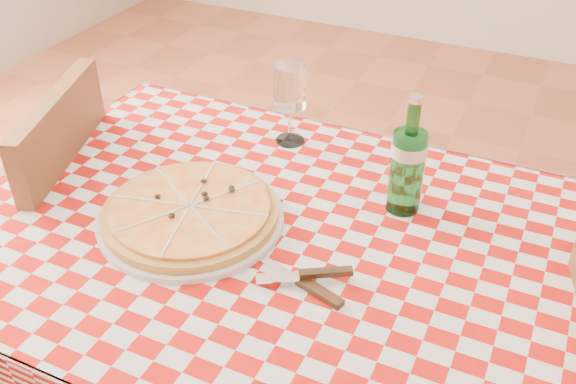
# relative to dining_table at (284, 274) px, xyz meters

# --- Properties ---
(dining_table) EXTENTS (1.20, 0.80, 0.75)m
(dining_table) POSITION_rel_dining_table_xyz_m (0.00, 0.00, 0.00)
(dining_table) COLOR brown
(dining_table) RESTS_ON ground
(tablecloth) EXTENTS (1.30, 0.90, 0.01)m
(tablecloth) POSITION_rel_dining_table_xyz_m (0.00, 0.00, 0.09)
(tablecloth) COLOR #A50E0A
(tablecloth) RESTS_ON dining_table
(chair_far) EXTENTS (0.52, 0.52, 0.91)m
(chair_far) POSITION_rel_dining_table_xyz_m (-0.67, 0.01, -0.14)
(chair_far) COLOR brown
(chair_far) RESTS_ON ground
(pizza_plate) EXTENTS (0.44, 0.44, 0.05)m
(pizza_plate) POSITION_rel_dining_table_xyz_m (-0.19, -0.04, 0.12)
(pizza_plate) COLOR #C18240
(pizza_plate) RESTS_ON tablecloth
(water_bottle) EXTENTS (0.08, 0.08, 0.25)m
(water_bottle) POSITION_rel_dining_table_xyz_m (0.18, 0.19, 0.22)
(water_bottle) COLOR #1A6826
(water_bottle) RESTS_ON tablecloth
(wine_glass) EXTENTS (0.09, 0.09, 0.19)m
(wine_glass) POSITION_rel_dining_table_xyz_m (-0.14, 0.33, 0.20)
(wine_glass) COLOR white
(wine_glass) RESTS_ON tablecloth
(cutlery) EXTENTS (0.27, 0.24, 0.03)m
(cutlery) POSITION_rel_dining_table_xyz_m (0.08, -0.11, 0.11)
(cutlery) COLOR silver
(cutlery) RESTS_ON tablecloth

